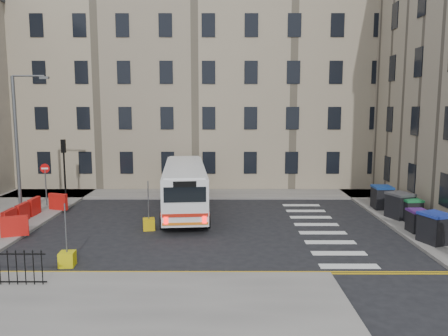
{
  "coord_description": "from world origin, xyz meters",
  "views": [
    {
      "loc": [
        -1.04,
        -22.96,
        6.36
      ],
      "look_at": [
        -1.09,
        1.44,
        3.0
      ],
      "focal_mm": 35.0,
      "sensor_mm": 36.0,
      "label": 1
    }
  ],
  "objects_px": {
    "bollard_chevron": "(67,259)",
    "streetlamp": "(17,144)",
    "wheelie_bin_a": "(435,228)",
    "wheelie_bin_c": "(411,210)",
    "bollard_yellow": "(149,224)",
    "wheelie_bin_d": "(400,205)",
    "wheelie_bin_e": "(382,197)",
    "bus": "(185,186)",
    "wheelie_bin_b": "(418,221)"
  },
  "relations": [
    {
      "from": "wheelie_bin_e",
      "to": "bollard_chevron",
      "type": "xyz_separation_m",
      "value": [
        -16.17,
        -9.7,
        -0.56
      ]
    },
    {
      "from": "streetlamp",
      "to": "wheelie_bin_e",
      "type": "relative_size",
      "value": 5.78
    },
    {
      "from": "bus",
      "to": "wheelie_bin_d",
      "type": "xyz_separation_m",
      "value": [
        12.4,
        -2.01,
        -0.77
      ]
    },
    {
      "from": "wheelie_bin_a",
      "to": "wheelie_bin_c",
      "type": "height_order",
      "value": "wheelie_bin_a"
    },
    {
      "from": "wheelie_bin_b",
      "to": "wheelie_bin_d",
      "type": "height_order",
      "value": "wheelie_bin_d"
    },
    {
      "from": "streetlamp",
      "to": "wheelie_bin_d",
      "type": "distance_m",
      "value": 22.18
    },
    {
      "from": "wheelie_bin_e",
      "to": "bollard_chevron",
      "type": "distance_m",
      "value": 18.87
    },
    {
      "from": "wheelie_bin_a",
      "to": "wheelie_bin_b",
      "type": "xyz_separation_m",
      "value": [
        -0.0,
        1.81,
        -0.14
      ]
    },
    {
      "from": "wheelie_bin_a",
      "to": "wheelie_bin_d",
      "type": "distance_m",
      "value": 4.61
    },
    {
      "from": "wheelie_bin_d",
      "to": "bus",
      "type": "bearing_deg",
      "value": 150.45
    },
    {
      "from": "streetlamp",
      "to": "wheelie_bin_a",
      "type": "bearing_deg",
      "value": -13.74
    },
    {
      "from": "streetlamp",
      "to": "wheelie_bin_c",
      "type": "xyz_separation_m",
      "value": [
        22.29,
        -1.26,
        -3.57
      ]
    },
    {
      "from": "wheelie_bin_c",
      "to": "wheelie_bin_e",
      "type": "relative_size",
      "value": 0.87
    },
    {
      "from": "wheelie_bin_d",
      "to": "bollard_chevron",
      "type": "distance_m",
      "value": 17.89
    },
    {
      "from": "wheelie_bin_e",
      "to": "bollard_yellow",
      "type": "xyz_separation_m",
      "value": [
        -13.79,
        -4.35,
        -0.56
      ]
    },
    {
      "from": "wheelie_bin_a",
      "to": "bollard_chevron",
      "type": "distance_m",
      "value": 16.36
    },
    {
      "from": "bollard_chevron",
      "to": "wheelie_bin_a",
      "type": "bearing_deg",
      "value": 9.49
    },
    {
      "from": "wheelie_bin_c",
      "to": "bollard_chevron",
      "type": "bearing_deg",
      "value": -163.05
    },
    {
      "from": "wheelie_bin_b",
      "to": "streetlamp",
      "type": "bearing_deg",
      "value": 168.31
    },
    {
      "from": "bus",
      "to": "wheelie_bin_b",
      "type": "xyz_separation_m",
      "value": [
        12.2,
        -4.81,
        -0.93
      ]
    },
    {
      "from": "wheelie_bin_a",
      "to": "bollard_yellow",
      "type": "xyz_separation_m",
      "value": [
        -13.74,
        2.66,
        -0.56
      ]
    },
    {
      "from": "wheelie_bin_a",
      "to": "wheelie_bin_e",
      "type": "relative_size",
      "value": 1.12
    },
    {
      "from": "bus",
      "to": "bollard_chevron",
      "type": "height_order",
      "value": "bus"
    },
    {
      "from": "wheelie_bin_e",
      "to": "bollard_chevron",
      "type": "bearing_deg",
      "value": -148.19
    },
    {
      "from": "bollard_chevron",
      "to": "bus",
      "type": "bearing_deg",
      "value": 67.14
    },
    {
      "from": "wheelie_bin_b",
      "to": "bollard_yellow",
      "type": "xyz_separation_m",
      "value": [
        -13.74,
        0.85,
        -0.42
      ]
    },
    {
      "from": "streetlamp",
      "to": "wheelie_bin_a",
      "type": "distance_m",
      "value": 22.61
    },
    {
      "from": "wheelie_bin_c",
      "to": "bollard_chevron",
      "type": "height_order",
      "value": "wheelie_bin_c"
    },
    {
      "from": "wheelie_bin_c",
      "to": "wheelie_bin_d",
      "type": "xyz_separation_m",
      "value": [
        -0.39,
        0.57,
        0.11
      ]
    },
    {
      "from": "wheelie_bin_b",
      "to": "bollard_chevron",
      "type": "bearing_deg",
      "value": -166.93
    },
    {
      "from": "streetlamp",
      "to": "bus",
      "type": "height_order",
      "value": "streetlamp"
    },
    {
      "from": "streetlamp",
      "to": "bollard_yellow",
      "type": "relative_size",
      "value": 13.57
    },
    {
      "from": "wheelie_bin_d",
      "to": "wheelie_bin_a",
      "type": "bearing_deg",
      "value": -112.83
    },
    {
      "from": "wheelie_bin_b",
      "to": "wheelie_bin_c",
      "type": "relative_size",
      "value": 0.92
    },
    {
      "from": "streetlamp",
      "to": "wheelie_bin_e",
      "type": "distance_m",
      "value": 22.09
    },
    {
      "from": "wheelie_bin_d",
      "to": "wheelie_bin_e",
      "type": "relative_size",
      "value": 1.15
    },
    {
      "from": "wheelie_bin_b",
      "to": "wheelie_bin_e",
      "type": "bearing_deg",
      "value": 86.92
    },
    {
      "from": "wheelie_bin_c",
      "to": "bollard_yellow",
      "type": "bearing_deg",
      "value": -179.49
    },
    {
      "from": "wheelie_bin_d",
      "to": "wheelie_bin_e",
      "type": "height_order",
      "value": "wheelie_bin_d"
    },
    {
      "from": "wheelie_bin_c",
      "to": "bollard_yellow",
      "type": "height_order",
      "value": "wheelie_bin_c"
    },
    {
      "from": "bus",
      "to": "wheelie_bin_a",
      "type": "bearing_deg",
      "value": -33.83
    },
    {
      "from": "wheelie_bin_e",
      "to": "wheelie_bin_c",
      "type": "bearing_deg",
      "value": -78.84
    },
    {
      "from": "wheelie_bin_a",
      "to": "bollard_yellow",
      "type": "bearing_deg",
      "value": 149.05
    },
    {
      "from": "bollard_chevron",
      "to": "streetlamp",
      "type": "bearing_deg",
      "value": 124.9
    },
    {
      "from": "bus",
      "to": "wheelie_bin_b",
      "type": "bearing_deg",
      "value": -26.88
    },
    {
      "from": "streetlamp",
      "to": "bollard_chevron",
      "type": "relative_size",
      "value": 13.57
    },
    {
      "from": "wheelie_bin_b",
      "to": "bollard_chevron",
      "type": "xyz_separation_m",
      "value": [
        -16.12,
        -4.5,
        -0.42
      ]
    },
    {
      "from": "streetlamp",
      "to": "wheelie_bin_a",
      "type": "height_order",
      "value": "streetlamp"
    },
    {
      "from": "wheelie_bin_c",
      "to": "bollard_yellow",
      "type": "xyz_separation_m",
      "value": [
        -14.33,
        -1.38,
        -0.47
      ]
    },
    {
      "from": "wheelie_bin_e",
      "to": "streetlamp",
      "type": "bearing_deg",
      "value": -174.68
    }
  ]
}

